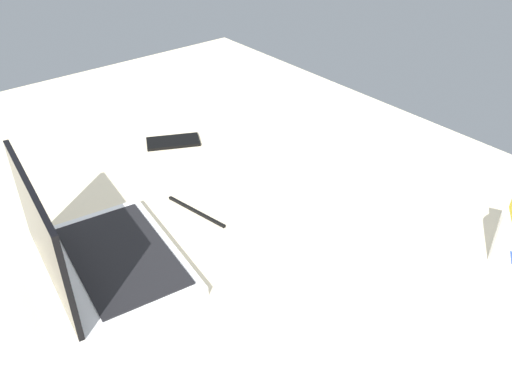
% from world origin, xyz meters
% --- Properties ---
extents(bed_mattress, '(1.80, 1.40, 0.18)m').
position_xyz_m(bed_mattress, '(0.00, 0.00, 0.09)').
color(bed_mattress, beige).
rests_on(bed_mattress, ground).
extents(laptop, '(0.35, 0.27, 0.23)m').
position_xyz_m(laptop, '(-0.10, 0.33, 0.22)').
color(laptop, silver).
rests_on(laptop, bed_mattress).
extents(cell_phone, '(0.12, 0.16, 0.01)m').
position_xyz_m(cell_phone, '(0.25, -0.05, 0.18)').
color(cell_phone, black).
rests_on(cell_phone, bed_mattress).
extents(charger_cable, '(0.17, 0.04, 0.01)m').
position_xyz_m(charger_cable, '(-0.06, 0.08, 0.18)').
color(charger_cable, black).
rests_on(charger_cable, bed_mattress).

